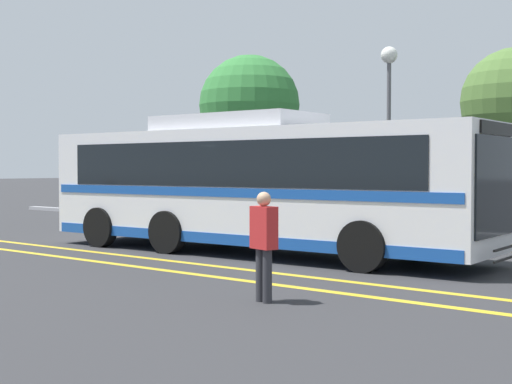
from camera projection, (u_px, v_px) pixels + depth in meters
ground_plane at (211, 250)px, 17.41m from camera, size 220.00×220.00×0.00m
lane_strip_0 at (190, 263)px, 14.91m from camera, size 31.10×0.20×0.01m
lane_strip_1 at (152, 269)px, 14.08m from camera, size 31.10×0.20×0.01m
curb_strip at (398, 230)px, 22.06m from camera, size 39.10×0.36×0.15m
transit_bus at (255, 183)px, 16.57m from camera, size 11.50×3.09×3.24m
parked_car_0 at (138, 203)px, 27.00m from camera, size 4.55×1.92×1.34m
parked_car_1 at (278, 207)px, 22.82m from camera, size 4.69×2.15×1.48m
parked_car_2 at (492, 219)px, 18.44m from camera, size 4.83×1.82×1.29m
pedestrian_1 at (264, 240)px, 10.55m from camera, size 0.46×0.32×1.64m
street_lamp at (389, 90)px, 23.52m from camera, size 0.56×0.56×6.00m
tree_0 at (250, 106)px, 29.71m from camera, size 4.20×4.20×6.71m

